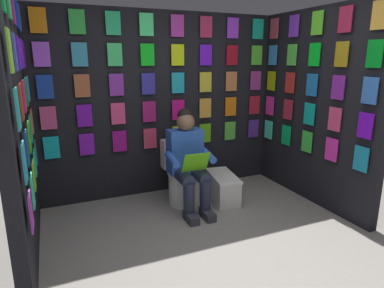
# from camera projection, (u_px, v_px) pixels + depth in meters

# --- Properties ---
(ground_plane) EXTENTS (30.00, 30.00, 0.00)m
(ground_plane) POSITION_uv_depth(u_px,v_px,m) (238.00, 269.00, 2.86)
(ground_plane) COLOR gray
(display_wall_back) EXTENTS (3.24, 0.14, 2.33)m
(display_wall_back) POSITION_uv_depth(u_px,v_px,m) (162.00, 104.00, 4.34)
(display_wall_back) COLOR black
(display_wall_back) RESTS_ON ground
(display_wall_left) EXTENTS (0.14, 1.95, 2.33)m
(display_wall_left) POSITION_uv_depth(u_px,v_px,m) (315.00, 107.00, 4.05)
(display_wall_left) COLOR black
(display_wall_left) RESTS_ON ground
(display_wall_right) EXTENTS (0.14, 1.95, 2.33)m
(display_wall_right) POSITION_uv_depth(u_px,v_px,m) (17.00, 129.00, 2.82)
(display_wall_right) COLOR black
(display_wall_right) RESTS_ON ground
(toilet) EXTENTS (0.41, 0.56, 0.77)m
(toilet) POSITION_uv_depth(u_px,v_px,m) (182.00, 177.00, 4.14)
(toilet) COLOR white
(toilet) RESTS_ON ground
(person_reading) EXTENTS (0.53, 0.69, 1.19)m
(person_reading) POSITION_uv_depth(u_px,v_px,m) (189.00, 161.00, 3.87)
(person_reading) COLOR blue
(person_reading) RESTS_ON ground
(comic_longbox_near) EXTENTS (0.38, 0.65, 0.33)m
(comic_longbox_near) POSITION_uv_depth(u_px,v_px,m) (223.00, 187.00, 4.23)
(comic_longbox_near) COLOR white
(comic_longbox_near) RESTS_ON ground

